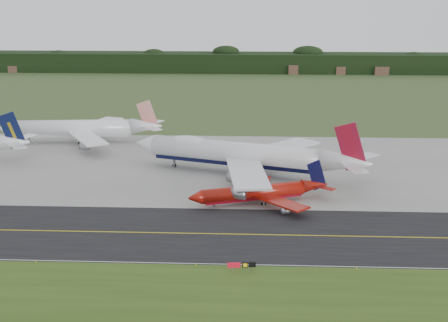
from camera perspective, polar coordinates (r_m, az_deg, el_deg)
ground at (r=140.28m, az=-1.10°, el=-6.05°), size 600.00×600.00×0.00m
grass_verge at (r=108.55m, az=-2.35°, el=-12.80°), size 400.00×30.00×0.01m
taxiway at (r=136.57m, az=-1.21°, el=-6.66°), size 400.00×32.00×0.02m
apron at (r=188.60m, az=-0.08°, el=-0.39°), size 400.00×78.00×0.01m
taxiway_centreline at (r=136.57m, az=-1.21°, el=-6.65°), size 400.00×0.40×0.00m
taxiway_edge_line at (r=122.37m, az=-1.71°, el=-9.37°), size 400.00×0.25×0.00m
horizon_treeline at (r=406.74m, az=1.46°, el=8.90°), size 700.00×25.00×12.00m
jet_ba_747 at (r=177.42m, az=1.77°, el=0.61°), size 68.91×55.60×17.79m
jet_red_737 at (r=155.27m, az=3.38°, el=-2.86°), size 35.58×28.18×9.89m
jet_star_tail at (r=221.42m, az=-12.90°, el=2.91°), size 56.02×46.67×14.77m
taxiway_sign at (r=118.90m, az=1.61°, el=-9.49°), size 5.33×0.77×1.78m
edge_marker_left at (r=128.09m, az=-16.82°, el=-8.79°), size 0.16×0.16×0.50m
edge_marker_center at (r=121.51m, az=-2.57°, el=-9.45°), size 0.16×0.16×0.50m
edge_marker_right at (r=122.70m, az=12.04°, el=-9.54°), size 0.16×0.16×0.50m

